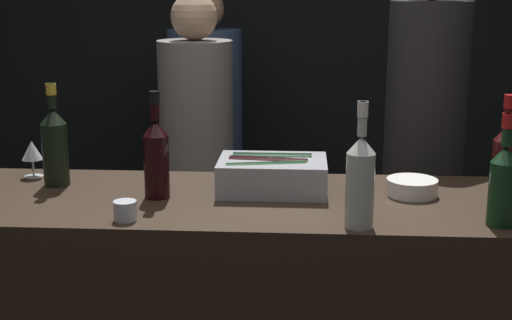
{
  "coord_description": "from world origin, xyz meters",
  "views": [
    {
      "loc": [
        0.15,
        -1.88,
        1.65
      ],
      "look_at": [
        0.0,
        0.36,
        1.1
      ],
      "focal_mm": 50.0,
      "sensor_mm": 36.0,
      "label": 1
    }
  ],
  "objects_px": {
    "red_wine_bottle_tall": "(505,166)",
    "champagne_bottle": "(55,144)",
    "candle_votive": "(125,211)",
    "ice_bin_with_bottles": "(272,173)",
    "person_grey_polo": "(197,151)",
    "bowl_white": "(412,187)",
    "red_wine_bottle_black_foil": "(156,156)",
    "white_wine_bottle": "(360,178)",
    "red_wine_bottle_burgundy": "(503,181)",
    "person_blond_tee": "(206,130)",
    "wine_glass": "(32,152)",
    "person_in_hoodie": "(424,143)"
  },
  "relations": [
    {
      "from": "red_wine_bottle_tall",
      "to": "champagne_bottle",
      "type": "bearing_deg",
      "value": 170.94
    },
    {
      "from": "candle_votive",
      "to": "ice_bin_with_bottles",
      "type": "bearing_deg",
      "value": 39.14
    },
    {
      "from": "person_grey_polo",
      "to": "bowl_white",
      "type": "bearing_deg",
      "value": -83.58
    },
    {
      "from": "red_wine_bottle_black_foil",
      "to": "white_wine_bottle",
      "type": "bearing_deg",
      "value": -21.84
    },
    {
      "from": "red_wine_bottle_burgundy",
      "to": "person_blond_tee",
      "type": "relative_size",
      "value": 0.2
    },
    {
      "from": "wine_glass",
      "to": "red_wine_bottle_tall",
      "type": "distance_m",
      "value": 1.6
    },
    {
      "from": "white_wine_bottle",
      "to": "candle_votive",
      "type": "bearing_deg",
      "value": 178.66
    },
    {
      "from": "red_wine_bottle_black_foil",
      "to": "red_wine_bottle_burgundy",
      "type": "xyz_separation_m",
      "value": [
        1.04,
        -0.21,
        -0.01
      ]
    },
    {
      "from": "wine_glass",
      "to": "candle_votive",
      "type": "bearing_deg",
      "value": -45.52
    },
    {
      "from": "bowl_white",
      "to": "candle_votive",
      "type": "bearing_deg",
      "value": -160.18
    },
    {
      "from": "bowl_white",
      "to": "person_grey_polo",
      "type": "bearing_deg",
      "value": 132.58
    },
    {
      "from": "bowl_white",
      "to": "candle_votive",
      "type": "relative_size",
      "value": 2.44
    },
    {
      "from": "red_wine_bottle_black_foil",
      "to": "person_grey_polo",
      "type": "distance_m",
      "value": 1.03
    },
    {
      "from": "red_wine_bottle_tall",
      "to": "person_blond_tee",
      "type": "bearing_deg",
      "value": 124.69
    },
    {
      "from": "wine_glass",
      "to": "red_wine_bottle_burgundy",
      "type": "distance_m",
      "value": 1.59
    },
    {
      "from": "bowl_white",
      "to": "red_wine_bottle_black_foil",
      "type": "height_order",
      "value": "red_wine_bottle_black_foil"
    },
    {
      "from": "champagne_bottle",
      "to": "red_wine_bottle_black_foil",
      "type": "bearing_deg",
      "value": -18.17
    },
    {
      "from": "bowl_white",
      "to": "person_blond_tee",
      "type": "xyz_separation_m",
      "value": [
        -0.88,
        1.42,
        -0.11
      ]
    },
    {
      "from": "bowl_white",
      "to": "person_grey_polo",
      "type": "height_order",
      "value": "person_grey_polo"
    },
    {
      "from": "ice_bin_with_bottles",
      "to": "person_grey_polo",
      "type": "height_order",
      "value": "person_grey_polo"
    },
    {
      "from": "red_wine_bottle_black_foil",
      "to": "person_in_hoodie",
      "type": "distance_m",
      "value": 1.2
    },
    {
      "from": "champagne_bottle",
      "to": "ice_bin_with_bottles",
      "type": "bearing_deg",
      "value": -1.82
    },
    {
      "from": "red_wine_bottle_burgundy",
      "to": "person_in_hoodie",
      "type": "xyz_separation_m",
      "value": [
        -0.07,
        0.92,
        -0.09
      ]
    },
    {
      "from": "candle_votive",
      "to": "red_wine_bottle_burgundy",
      "type": "xyz_separation_m",
      "value": [
        1.08,
        0.03,
        0.1
      ]
    },
    {
      "from": "red_wine_bottle_black_foil",
      "to": "red_wine_bottle_burgundy",
      "type": "relative_size",
      "value": 1.06
    },
    {
      "from": "wine_glass",
      "to": "person_in_hoodie",
      "type": "height_order",
      "value": "person_in_hoodie"
    },
    {
      "from": "red_wine_bottle_black_foil",
      "to": "person_grey_polo",
      "type": "relative_size",
      "value": 0.21
    },
    {
      "from": "person_in_hoodie",
      "to": "person_grey_polo",
      "type": "bearing_deg",
      "value": 46.5
    },
    {
      "from": "bowl_white",
      "to": "wine_glass",
      "type": "distance_m",
      "value": 1.33
    },
    {
      "from": "person_blond_tee",
      "to": "red_wine_bottle_tall",
      "type": "bearing_deg",
      "value": -72.62
    },
    {
      "from": "wine_glass",
      "to": "candle_votive",
      "type": "height_order",
      "value": "wine_glass"
    },
    {
      "from": "ice_bin_with_bottles",
      "to": "person_blond_tee",
      "type": "relative_size",
      "value": 0.22
    },
    {
      "from": "ice_bin_with_bottles",
      "to": "red_wine_bottle_burgundy",
      "type": "distance_m",
      "value": 0.74
    },
    {
      "from": "person_in_hoodie",
      "to": "person_blond_tee",
      "type": "bearing_deg",
      "value": 25.06
    },
    {
      "from": "ice_bin_with_bottles",
      "to": "person_in_hoodie",
      "type": "distance_m",
      "value": 0.86
    },
    {
      "from": "ice_bin_with_bottles",
      "to": "wine_glass",
      "type": "xyz_separation_m",
      "value": [
        -0.86,
        0.12,
        0.03
      ]
    },
    {
      "from": "champagne_bottle",
      "to": "white_wine_bottle",
      "type": "xyz_separation_m",
      "value": [
        1.01,
        -0.38,
        -0.0
      ]
    },
    {
      "from": "red_wine_bottle_burgundy",
      "to": "person_in_hoodie",
      "type": "height_order",
      "value": "person_in_hoodie"
    },
    {
      "from": "red_wine_bottle_tall",
      "to": "white_wine_bottle",
      "type": "relative_size",
      "value": 1.0
    },
    {
      "from": "candle_votive",
      "to": "person_in_hoodie",
      "type": "xyz_separation_m",
      "value": [
        1.02,
        0.95,
        0.01
      ]
    },
    {
      "from": "person_in_hoodie",
      "to": "candle_votive",
      "type": "bearing_deg",
      "value": 106.07
    },
    {
      "from": "person_in_hoodie",
      "to": "ice_bin_with_bottles",
      "type": "bearing_deg",
      "value": 108.47
    },
    {
      "from": "champagne_bottle",
      "to": "red_wine_bottle_tall",
      "type": "height_order",
      "value": "red_wine_bottle_tall"
    },
    {
      "from": "red_wine_bottle_tall",
      "to": "person_grey_polo",
      "type": "relative_size",
      "value": 0.22
    },
    {
      "from": "person_grey_polo",
      "to": "person_in_hoodie",
      "type": "bearing_deg",
      "value": -52.73
    },
    {
      "from": "white_wine_bottle",
      "to": "person_in_hoodie",
      "type": "relative_size",
      "value": 0.2
    },
    {
      "from": "red_wine_bottle_black_foil",
      "to": "person_in_hoodie",
      "type": "relative_size",
      "value": 0.19
    },
    {
      "from": "white_wine_bottle",
      "to": "person_blond_tee",
      "type": "height_order",
      "value": "person_blond_tee"
    },
    {
      "from": "ice_bin_with_bottles",
      "to": "white_wine_bottle",
      "type": "height_order",
      "value": "white_wine_bottle"
    },
    {
      "from": "wine_glass",
      "to": "white_wine_bottle",
      "type": "distance_m",
      "value": 1.22
    }
  ]
}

